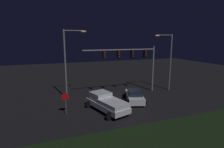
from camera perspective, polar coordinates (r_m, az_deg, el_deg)
name	(u,v)px	position (r m, az deg, el deg)	size (l,w,h in m)	color
ground_plane	(127,101)	(22.28, 4.66, -8.62)	(80.00, 80.00, 0.00)	black
grass_median	(176,137)	(15.38, 19.67, -18.46)	(23.32, 5.40, 0.10)	black
pickup_truck	(106,102)	(19.09, -1.94, -8.79)	(3.88, 5.75, 1.80)	silver
car_sedan	(135,96)	(21.94, 7.20, -6.93)	(3.34, 4.74, 1.51)	silver
traffic_signal_gantry	(132,58)	(24.60, 6.50, 5.24)	(10.32, 0.56, 6.50)	slate
street_lamp_left	(69,56)	(22.87, -13.41, 5.60)	(2.85, 0.44, 8.66)	slate
street_lamp_right	(167,55)	(27.07, 17.25, 5.67)	(2.92, 0.44, 8.20)	slate
stop_sign	(66,99)	(18.62, -14.57, -7.83)	(0.76, 0.08, 2.23)	slate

